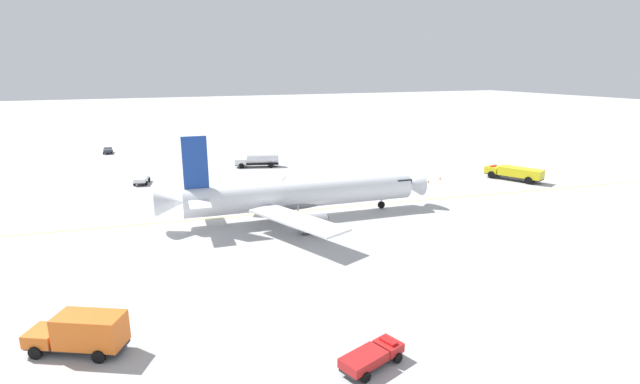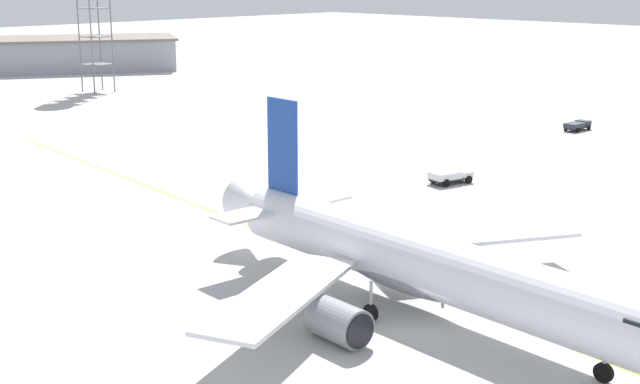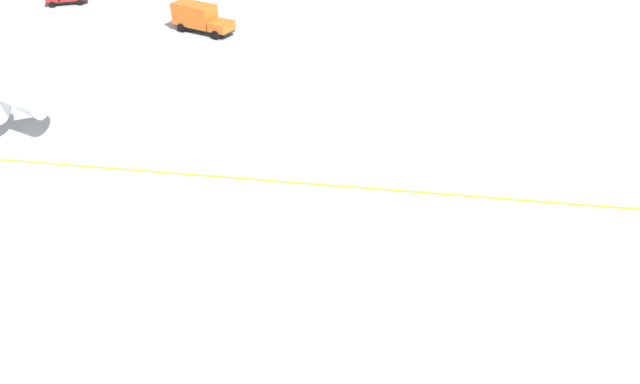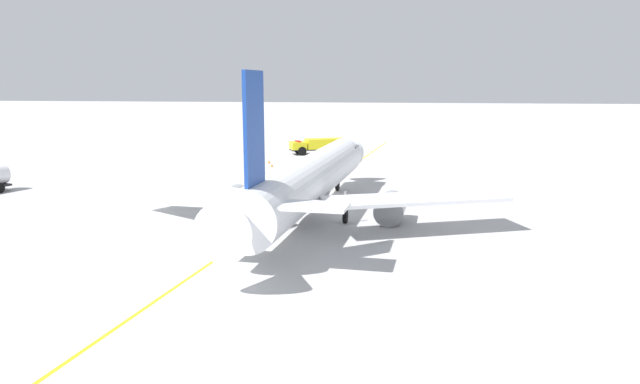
# 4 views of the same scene
# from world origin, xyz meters

# --- Properties ---
(catering_truck_truck) EXTENTS (7.53, 5.51, 3.10)m
(catering_truck_truck) POSITION_xyz_m (-28.74, -23.74, 1.66)
(catering_truck_truck) COLOR #232326
(catering_truck_truck) RESTS_ON ground_plane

